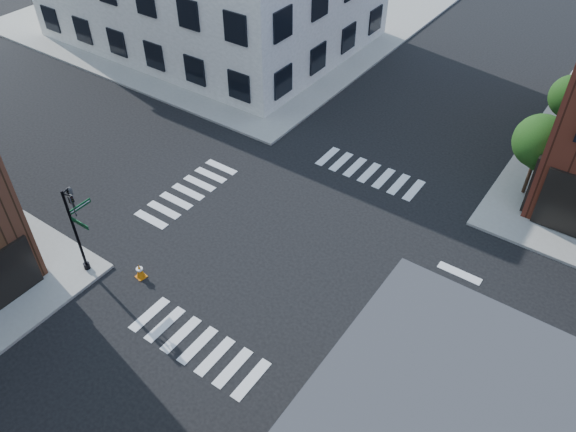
{
  "coord_description": "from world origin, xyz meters",
  "views": [
    {
      "loc": [
        10.65,
        -15.88,
        18.53
      ],
      "look_at": [
        0.08,
        -0.88,
        2.5
      ],
      "focal_mm": 35.0,
      "sensor_mm": 36.0,
      "label": 1
    }
  ],
  "objects": [
    {
      "name": "tree_far",
      "position": [
        7.56,
        15.98,
        2.87
      ],
      "size": [
        2.43,
        2.43,
        4.07
      ],
      "color": "black",
      "rests_on": "ground"
    },
    {
      "name": "signal_pole",
      "position": [
        -6.72,
        -6.68,
        2.86
      ],
      "size": [
        1.29,
        1.24,
        4.6
      ],
      "color": "black",
      "rests_on": "ground"
    },
    {
      "name": "traffic_cone",
      "position": [
        -4.55,
        -5.7,
        0.38
      ],
      "size": [
        0.49,
        0.49,
        0.78
      ],
      "rotation": [
        0.0,
        0.0,
        -0.16
      ],
      "color": "#D26909",
      "rests_on": "ground"
    },
    {
      "name": "sidewalk_nw",
      "position": [
        -21.0,
        21.0,
        0.07
      ],
      "size": [
        30.0,
        30.0,
        0.15
      ],
      "primitive_type": "cube",
      "color": "gray",
      "rests_on": "ground"
    },
    {
      "name": "ground",
      "position": [
        0.0,
        0.0,
        0.0
      ],
      "size": [
        120.0,
        120.0,
        0.0
      ],
      "primitive_type": "plane",
      "color": "black",
      "rests_on": "ground"
    },
    {
      "name": "tree_near",
      "position": [
        7.56,
        9.98,
        3.16
      ],
      "size": [
        2.69,
        2.69,
        4.49
      ],
      "color": "black",
      "rests_on": "ground"
    }
  ]
}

